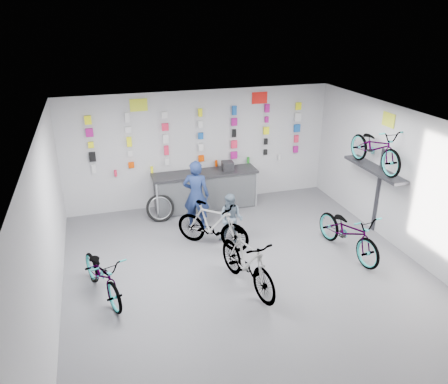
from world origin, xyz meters
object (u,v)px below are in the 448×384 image
object	(u,v)px
bike_service	(212,225)
customer	(231,219)
bike_right	(349,232)
clerk	(196,195)
bike_left	(102,274)
bike_center	(247,262)
counter	(205,191)

from	to	relation	value
bike_service	customer	distance (m)	0.45
bike_right	bike_service	bearing A→B (deg)	150.07
clerk	customer	xyz separation A→B (m)	(0.56, -0.90, -0.27)
bike_right	clerk	world-z (taller)	clerk
bike_service	clerk	xyz separation A→B (m)	(-0.12, 0.96, 0.32)
bike_right	customer	world-z (taller)	customer
bike_left	bike_center	bearing A→B (deg)	-29.23
bike_left	clerk	distance (m)	3.11
counter	customer	xyz separation A→B (m)	(0.08, -1.92, 0.09)
bike_right	customer	distance (m)	2.52
bike_left	customer	size ratio (longest dim) A/B	1.50
bike_left	bike_service	world-z (taller)	bike_service
bike_center	customer	bearing A→B (deg)	69.47
bike_center	customer	world-z (taller)	customer
counter	bike_left	bearing A→B (deg)	-131.18
bike_center	clerk	bearing A→B (deg)	84.42
bike_left	clerk	bearing A→B (deg)	25.30
counter	bike_center	distance (m)	3.65
bike_left	bike_center	distance (m)	2.63
bike_service	counter	bearing A→B (deg)	32.10
counter	bike_right	bearing A→B (deg)	-53.23
counter	customer	distance (m)	1.93
bike_right	customer	xyz separation A→B (m)	(-2.23, 1.17, 0.07)
bike_right	clerk	size ratio (longest dim) A/B	1.14
bike_center	customer	distance (m)	1.74
counter	bike_left	xyz separation A→B (m)	(-2.74, -3.13, -0.03)
bike_right	counter	bearing A→B (deg)	119.43
counter	bike_center	size ratio (longest dim) A/B	1.47
clerk	bike_right	bearing A→B (deg)	167.71
counter	bike_service	world-z (taller)	bike_service
bike_center	bike_right	distance (m)	2.54
bike_center	clerk	size ratio (longest dim) A/B	1.09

